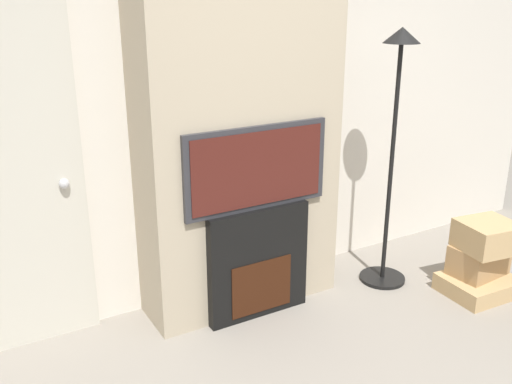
{
  "coord_description": "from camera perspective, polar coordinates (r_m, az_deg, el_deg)",
  "views": [
    {
      "loc": [
        -1.64,
        -1.23,
        1.98
      ],
      "look_at": [
        0.0,
        1.59,
        0.83
      ],
      "focal_mm": 40.0,
      "sensor_mm": 36.0,
      "label": 1
    }
  ],
  "objects": [
    {
      "name": "wall_back",
      "position": [
        3.71,
        -3.51,
        9.55
      ],
      "size": [
        6.0,
        0.06,
        2.7
      ],
      "color": "silver",
      "rests_on": "ground_plane"
    },
    {
      "name": "entry_door",
      "position": [
        3.37,
        -23.49,
        0.84
      ],
      "size": [
        0.81,
        0.09,
        2.0
      ],
      "color": "beige",
      "rests_on": "ground_plane"
    },
    {
      "name": "television",
      "position": [
        3.41,
        0.03,
        2.44
      ],
      "size": [
        0.96,
        0.07,
        0.52
      ],
      "color": "#2D2D33",
      "rests_on": "fireplace"
    },
    {
      "name": "fireplace",
      "position": [
        3.64,
        0.01,
        -7.0
      ],
      "size": [
        0.69,
        0.15,
        0.73
      ],
      "color": "black",
      "rests_on": "ground_plane"
    },
    {
      "name": "chimney_breast",
      "position": [
        3.5,
        -1.73,
        9.0
      ],
      "size": [
        1.27,
        0.41,
        2.7
      ],
      "color": "tan",
      "rests_on": "ground_plane"
    },
    {
      "name": "floor_lamp",
      "position": [
        3.91,
        13.68,
        6.32
      ],
      "size": [
        0.33,
        0.33,
        1.77
      ],
      "color": "black",
      "rests_on": "ground_plane"
    },
    {
      "name": "box_stack",
      "position": [
        4.24,
        21.63,
        -6.36
      ],
      "size": [
        0.5,
        0.42,
        0.53
      ],
      "color": "tan",
      "rests_on": "ground_plane"
    }
  ]
}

